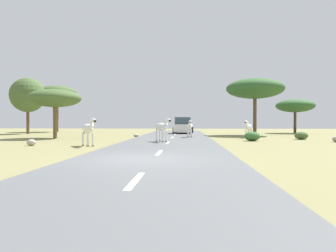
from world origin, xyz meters
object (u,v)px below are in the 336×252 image
(tree_0, at_px, (55,98))
(bush_2, at_px, (301,136))
(zebra_2, at_px, (248,127))
(tree_3, at_px, (28,95))
(tree_4, at_px, (255,89))
(bush_1, at_px, (252,136))
(zebra_0, at_px, (190,127))
(rock_4, at_px, (336,139))
(zebra_3, at_px, (88,129))
(tree_2, at_px, (57,93))
(car_0, at_px, (183,126))
(tree_1, at_px, (295,106))
(rock_2, at_px, (31,142))
(zebra_1, at_px, (162,127))
(rock_0, at_px, (136,135))

(tree_0, height_order, bush_2, tree_0)
(tree_0, bearing_deg, zebra_2, 3.86)
(tree_3, height_order, tree_4, tree_3)
(bush_1, bearing_deg, tree_0, 170.73)
(zebra_0, relative_size, rock_4, 2.82)
(zebra_3, xyz_separation_m, tree_2, (-11.17, 21.81, 4.08))
(car_0, distance_m, tree_1, 13.09)
(tree_2, bearing_deg, tree_4, -19.52)
(zebra_2, xyz_separation_m, tree_0, (-15.52, -1.05, 2.31))
(car_0, relative_size, rock_4, 8.24)
(rock_2, bearing_deg, zebra_3, -1.61)
(tree_0, relative_size, bush_1, 3.82)
(zebra_2, relative_size, tree_4, 0.27)
(zebra_3, xyz_separation_m, rock_2, (-3.28, 0.09, -0.76))
(zebra_3, bearing_deg, car_0, -147.14)
(zebra_0, bearing_deg, tree_4, -146.21)
(bush_2, bearing_deg, zebra_1, -159.28)
(zebra_1, height_order, rock_4, zebra_1)
(bush_1, relative_size, bush_2, 1.12)
(zebra_3, height_order, car_0, car_0)
(zebra_3, bearing_deg, tree_4, -171.92)
(zebra_3, relative_size, bush_2, 1.64)
(rock_0, bearing_deg, rock_2, -112.23)
(tree_4, distance_m, rock_2, 20.84)
(tree_1, distance_m, rock_0, 19.21)
(zebra_1, bearing_deg, zebra_2, -179.55)
(car_0, xyz_separation_m, rock_4, (10.10, -12.84, -0.66))
(zebra_2, xyz_separation_m, tree_3, (-22.04, 6.99, 3.28))
(car_0, bearing_deg, rock_2, -112.38)
(rock_0, distance_m, rock_4, 15.56)
(zebra_0, height_order, tree_0, tree_0)
(zebra_1, height_order, tree_0, tree_0)
(zebra_0, relative_size, zebra_1, 0.98)
(zebra_0, relative_size, car_0, 0.34)
(tree_2, bearing_deg, rock_2, -70.04)
(zebra_1, bearing_deg, rock_0, -107.92)
(car_0, distance_m, bush_2, 13.42)
(zebra_0, height_order, tree_4, tree_4)
(rock_2, bearing_deg, tree_2, 109.96)
(zebra_2, bearing_deg, zebra_0, 25.16)
(zebra_0, height_order, zebra_1, zebra_1)
(bush_1, bearing_deg, car_0, 112.27)
(zebra_0, xyz_separation_m, rock_4, (9.51, -4.66, -0.71))
(zebra_2, xyz_separation_m, tree_2, (-21.54, 13.30, 4.14))
(zebra_2, distance_m, rock_0, 9.66)
(zebra_2, bearing_deg, tree_0, 31.73)
(zebra_0, xyz_separation_m, tree_2, (-16.81, 13.08, 4.12))
(tree_0, relative_size, tree_1, 0.96)
(tree_1, height_order, bush_1, tree_1)
(rock_2, relative_size, rock_4, 0.93)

